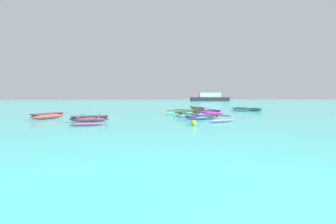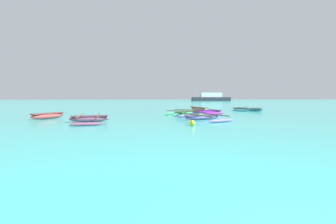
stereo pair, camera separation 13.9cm
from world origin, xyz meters
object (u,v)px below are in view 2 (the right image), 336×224
Objects in this scene: moored_boat_4 at (90,119)px; moored_boat_5 at (198,108)px; moored_boat_3 at (48,116)px; distant_ferry at (211,98)px; moored_boat_0 at (203,117)px; moored_boat_2 at (206,111)px; mooring_buoy_0 at (193,123)px; moored_boat_6 at (248,109)px; moored_boat_1 at (186,113)px.

moored_boat_4 is 15.61m from moored_boat_5.
moored_boat_4 is (3.75, -2.30, -0.02)m from moored_boat_3.
moored_boat_3 is 70.40m from distant_ferry.
moored_boat_0 is 1.42× the size of moored_boat_5.
moored_boat_4 is at bearing -151.06° from moored_boat_2.
moored_boat_4 reaches higher than mooring_buoy_0.
moored_boat_1 is at bearing -92.41° from moored_boat_6.
moored_boat_3 is at bearing 151.46° from moored_boat_0.
distant_ferry reaches higher than moored_boat_4.
moored_boat_5 is 14.84m from mooring_buoy_0.
distant_ferry is at bearing 74.71° from mooring_buoy_0.
moored_boat_1 is 11.35m from moored_boat_3.
moored_boat_1 is 1.09× the size of moored_boat_2.
moored_boat_3 is at bearing 131.98° from moored_boat_1.
moored_boat_5 is at bearing -138.57° from moored_boat_6.
moored_boat_6 is at bearing 24.13° from moored_boat_4.
moored_boat_4 is at bearing 160.36° from mooring_buoy_0.
moored_boat_5 is at bearing 6.59° from moored_boat_1.
moored_boat_2 is 1.54× the size of moored_boat_3.
distant_ferry is (15.76, 59.15, 1.08)m from moored_boat_2.
moored_boat_4 reaches higher than moored_boat_2.
moored_boat_5 reaches higher than moored_boat_6.
mooring_buoy_0 is at bearing -32.87° from moored_boat_5.
moored_boat_3 is 0.54× the size of moored_boat_4.
moored_boat_4 reaches higher than moored_boat_1.
moored_boat_1 is 0.29× the size of distant_ferry.
moored_boat_6 is at bearing 55.90° from mooring_buoy_0.
moored_boat_5 is (9.80, 12.14, 0.01)m from moored_boat_4.
moored_boat_3 is 0.57× the size of moored_boat_6.
moored_boat_3 is 0.18× the size of distant_ferry.
moored_boat_6 is (5.75, -1.18, -0.04)m from moored_boat_5.
moored_boat_2 is 0.84× the size of moored_boat_4.
moored_boat_1 reaches higher than moored_boat_5.
moored_boat_5 is (0.21, 4.90, 0.06)m from moored_boat_2.
moored_boat_6 is at bearing -31.89° from moored_boat_3.
moored_boat_0 is at bearing -29.98° from moored_boat_5.
moored_boat_4 is 1.04× the size of moored_boat_6.
distant_ferry is (9.79, 55.43, 1.06)m from moored_boat_6.
moored_boat_2 is 11.80× the size of mooring_buoy_0.
moored_boat_0 reaches higher than mooring_buoy_0.
moored_boat_6 is (19.30, 8.66, -0.06)m from moored_boat_3.
moored_boat_5 is (13.55, 9.84, -0.02)m from moored_boat_3.
moored_boat_3 reaches higher than moored_boat_0.
moored_boat_1 is 8.91m from moored_boat_4.
moored_boat_2 is at bearing -22.70° from moored_boat_5.
moored_boat_5 is at bearing 40.04° from moored_boat_4.
moored_boat_0 is 3.76m from mooring_buoy_0.
moored_boat_4 is at bearing -91.78° from moored_boat_6.
moored_boat_5 reaches higher than mooring_buoy_0.
moored_boat_2 is 4.91m from moored_boat_5.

